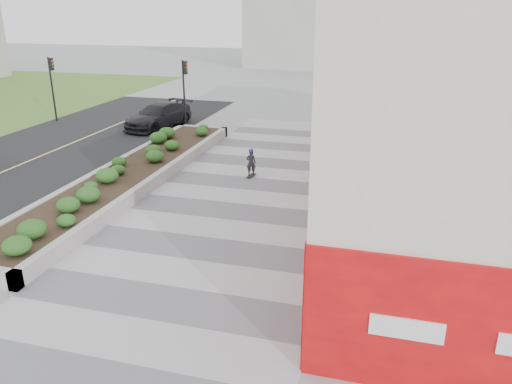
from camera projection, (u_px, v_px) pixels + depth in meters
The scene contains 10 objects.
ground at pixel (183, 276), 14.34m from camera, with size 160.00×160.00×0.00m, color gray.
walkway at pixel (218, 233), 17.05m from camera, with size 8.00×36.00×0.01m, color #A8A8AD.
building at pixel (437, 97), 19.33m from camera, with size 6.04×24.08×8.00m.
planter at pixel (130, 173), 21.88m from camera, with size 3.00×18.00×0.90m.
street at pixel (7, 170), 23.63m from camera, with size 10.00×40.00×0.00m, color black.
traffic_signal_near at pixel (185, 84), 30.98m from camera, with size 0.33×0.28×4.20m.
traffic_signal_far at pixel (52, 80), 32.80m from camera, with size 0.33×0.28×4.20m.
manhole_cover at pixel (232, 235), 16.93m from camera, with size 0.44×0.44×0.01m, color #595654.
skateboarder at pixel (251, 162), 22.47m from camera, with size 0.48×0.74×1.33m.
car_dark at pixel (158, 116), 31.70m from camera, with size 2.11×5.19×1.51m, color black.
Camera 1 is at (5.34, -11.59, 7.29)m, focal length 35.00 mm.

